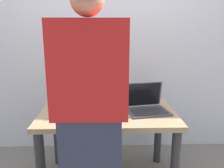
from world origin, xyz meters
name	(u,v)px	position (x,y,z in m)	size (l,w,h in m)	color
desk	(108,124)	(0.00, 0.00, 0.59)	(1.21, 0.74, 0.71)	#9E8460
laptop	(146,105)	(0.35, 0.01, 0.77)	(0.41, 0.36, 0.24)	#383D4C
beer_bottle_brown	(83,102)	(-0.22, -0.06, 0.83)	(0.07, 0.07, 0.29)	brown
beer_bottle_dark	(72,96)	(-0.32, 0.07, 0.83)	(0.07, 0.07, 0.31)	#1E5123
beer_bottle_amber	(90,96)	(-0.17, 0.08, 0.84)	(0.07, 0.07, 0.31)	#333333
person_figure	(90,123)	(-0.11, -0.63, 0.87)	(0.45, 0.26, 1.72)	#2D3347
back_wall	(107,41)	(0.00, 0.73, 1.30)	(6.00, 0.10, 2.60)	silver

